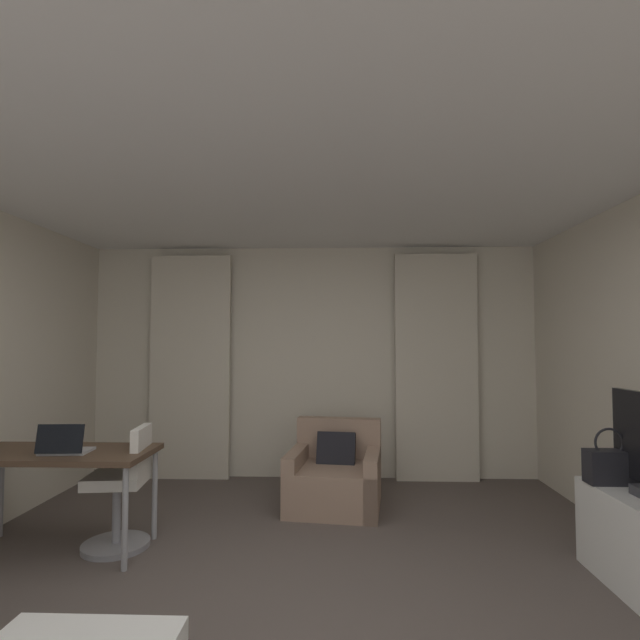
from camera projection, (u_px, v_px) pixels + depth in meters
The scene contains 9 objects.
wall_window at pixel (313, 361), 5.50m from camera, with size 5.12×0.06×2.60m.
ceiling at pixel (285, 130), 2.54m from camera, with size 5.12×6.12×0.06m, color white.
curtain_left_panel at pixel (190, 366), 5.42m from camera, with size 0.90×0.06×2.50m.
curtain_right_panel at pixel (436, 366), 5.33m from camera, with size 0.90×0.06×2.50m.
armchair at pixel (335, 478), 4.45m from camera, with size 0.91×0.89×0.77m.
desk at pixel (59, 460), 3.50m from camera, with size 1.32×0.63×0.72m.
desk_chair at pixel (123, 493), 3.56m from camera, with size 0.48×0.48×0.88m.
laptop at pixel (65, 447), 3.42m from camera, with size 0.34×0.27×0.22m.
handbag_primary at pixel (610, 465), 3.19m from camera, with size 0.30×0.14×0.37m.
Camera 1 is at (0.27, -2.48, 1.50)m, focal length 27.06 mm.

